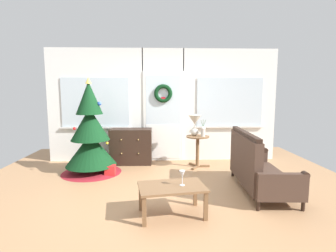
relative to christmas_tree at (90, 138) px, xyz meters
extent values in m
plane|color=#AD7F56|center=(1.44, -1.17, -0.69)|extent=(6.76, 6.76, 0.00)
cube|color=white|center=(-0.09, 0.92, 0.58)|extent=(2.15, 0.08, 2.55)
cube|color=white|center=(2.96, 0.92, 0.58)|extent=(2.15, 0.08, 2.55)
cube|color=white|center=(1.44, 0.92, 1.61)|extent=(0.94, 0.08, 0.50)
cube|color=silver|center=(1.44, 0.88, 0.33)|extent=(0.90, 0.05, 2.05)
cube|color=white|center=(1.44, 0.86, -0.24)|extent=(0.78, 0.02, 0.80)
cube|color=silver|center=(1.44, 0.86, 0.71)|extent=(0.78, 0.01, 1.10)
cube|color=silver|center=(-0.09, 0.87, 0.66)|extent=(1.50, 0.01, 1.10)
cube|color=silver|center=(2.96, 0.87, 0.66)|extent=(1.50, 0.01, 1.10)
cube|color=silver|center=(-0.09, 0.85, 0.09)|extent=(1.59, 0.06, 0.03)
cube|color=silver|center=(2.96, 0.85, 0.09)|extent=(1.59, 0.06, 0.03)
torus|color=black|center=(1.44, 0.82, 0.86)|extent=(0.41, 0.09, 0.41)
cube|color=red|center=(1.44, 0.81, 0.73)|extent=(0.10, 0.02, 0.10)
cylinder|color=#4C331E|center=(0.00, 0.00, -0.58)|extent=(0.10, 0.10, 0.23)
cone|color=maroon|center=(0.00, 0.00, -0.64)|extent=(1.16, 1.16, 0.10)
cone|color=#0F3819|center=(0.00, 0.00, -0.23)|extent=(0.97, 0.97, 0.63)
cone|color=#0F3819|center=(0.00, 0.00, 0.28)|extent=(0.74, 0.74, 0.63)
cone|color=#0F3819|center=(0.00, 0.00, 0.78)|extent=(0.51, 0.51, 0.63)
cone|color=#E0BC4C|center=(0.00, 0.00, 1.10)|extent=(0.12, 0.12, 0.12)
sphere|color=red|center=(-0.07, 0.24, 0.49)|extent=(0.08, 0.08, 0.08)
sphere|color=gold|center=(0.34, -0.10, -0.08)|extent=(0.05, 0.05, 0.05)
sphere|color=silver|center=(0.13, 0.34, -0.06)|extent=(0.07, 0.07, 0.07)
sphere|color=#264CB2|center=(0.20, -0.02, 0.67)|extent=(0.08, 0.08, 0.08)
sphere|color=red|center=(-0.23, -0.22, 0.22)|extent=(0.06, 0.06, 0.06)
cube|color=black|center=(0.72, 0.62, -0.30)|extent=(0.91, 0.43, 0.78)
sphere|color=tan|center=(0.54, 0.40, -0.11)|extent=(0.03, 0.03, 0.03)
sphere|color=tan|center=(0.90, 0.40, -0.11)|extent=(0.03, 0.03, 0.03)
sphere|color=tan|center=(0.54, 0.40, -0.41)|extent=(0.03, 0.03, 0.03)
sphere|color=tan|center=(0.90, 0.40, -0.41)|extent=(0.03, 0.03, 0.03)
cylinder|color=black|center=(3.25, -1.80, -0.62)|extent=(0.05, 0.05, 0.14)
cylinder|color=black|center=(3.32, -0.37, -0.62)|extent=(0.05, 0.05, 0.14)
cylinder|color=black|center=(2.65, -1.77, -0.62)|extent=(0.05, 0.05, 0.14)
cylinder|color=black|center=(2.72, -0.34, -0.62)|extent=(0.05, 0.05, 0.14)
cube|color=#473328|center=(2.99, -1.07, -0.48)|extent=(0.79, 1.41, 0.14)
cube|color=#473328|center=(2.69, -1.05, -0.10)|extent=(0.19, 1.38, 0.62)
cube|color=black|center=(2.69, -1.05, 0.24)|extent=(0.15, 1.35, 0.06)
cube|color=#473328|center=(2.95, -1.80, -0.36)|extent=(0.67, 0.13, 0.38)
cylinder|color=black|center=(3.24, -1.82, -0.19)|extent=(0.09, 0.09, 0.09)
cube|color=#473328|center=(3.02, -0.34, -0.36)|extent=(0.67, 0.13, 0.38)
cylinder|color=black|center=(3.32, -0.35, -0.19)|extent=(0.09, 0.09, 0.09)
cylinder|color=brown|center=(2.15, 0.29, -0.04)|extent=(0.48, 0.48, 0.02)
cylinder|color=brown|center=(2.15, 0.29, -0.37)|extent=(0.07, 0.07, 0.64)
cube|color=brown|center=(2.31, 0.29, -0.67)|extent=(0.20, 0.05, 0.04)
cube|color=brown|center=(2.07, 0.43, -0.67)|extent=(0.14, 0.20, 0.04)
cube|color=brown|center=(2.07, 0.16, -0.67)|extent=(0.14, 0.20, 0.04)
sphere|color=silver|center=(2.09, 0.33, 0.05)|extent=(0.16, 0.16, 0.16)
cylinder|color=silver|center=(2.09, 0.33, 0.18)|extent=(0.02, 0.02, 0.06)
cone|color=silver|center=(2.09, 0.33, 0.31)|extent=(0.28, 0.28, 0.20)
cylinder|color=beige|center=(2.25, 0.23, 0.05)|extent=(0.09, 0.09, 0.16)
sphere|color=beige|center=(2.25, 0.23, 0.13)|extent=(0.10, 0.10, 0.10)
cylinder|color=#4C7042|center=(2.23, 0.23, 0.23)|extent=(0.07, 0.01, 0.17)
cylinder|color=#4C7042|center=(2.25, 0.23, 0.23)|extent=(0.01, 0.01, 0.18)
cylinder|color=#4C7042|center=(2.27, 0.23, 0.23)|extent=(0.07, 0.01, 0.17)
cube|color=brown|center=(1.49, -1.85, -0.31)|extent=(0.91, 0.64, 0.03)
cube|color=brown|center=(1.15, -2.12, -0.51)|extent=(0.05, 0.05, 0.36)
cube|color=brown|center=(1.90, -2.01, -0.51)|extent=(0.05, 0.05, 0.36)
cube|color=brown|center=(1.08, -1.69, -0.51)|extent=(0.05, 0.05, 0.36)
cube|color=brown|center=(1.83, -1.57, -0.51)|extent=(0.05, 0.05, 0.36)
cylinder|color=silver|center=(1.62, -1.84, -0.30)|extent=(0.06, 0.06, 0.01)
cylinder|color=silver|center=(1.62, -1.84, -0.24)|extent=(0.01, 0.01, 0.10)
cone|color=silver|center=(1.62, -1.84, -0.15)|extent=(0.08, 0.08, 0.09)
cube|color=red|center=(0.40, -0.19, -0.60)|extent=(0.20, 0.18, 0.20)
camera|label=1|loc=(1.31, -5.02, 0.88)|focal=27.68mm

